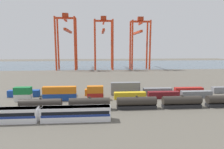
# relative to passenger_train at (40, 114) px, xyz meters

# --- Properties ---
(ground_plane) EXTENTS (420.00, 420.00, 0.00)m
(ground_plane) POSITION_rel_passenger_train_xyz_m (15.00, 61.99, -2.14)
(ground_plane) COLOR #5B564C
(harbour_water) EXTENTS (400.00, 110.00, 0.01)m
(harbour_water) POSITION_rel_passenger_train_xyz_m (15.00, 169.60, -2.14)
(harbour_water) COLOR #475B6B
(harbour_water) RESTS_ON ground_plane
(passenger_train) EXTENTS (37.41, 3.14, 3.90)m
(passenger_train) POSITION_rel_passenger_train_xyz_m (0.00, 0.00, 0.00)
(passenger_train) COLOR silver
(passenger_train) RESTS_ON ground_plane
(freight_tank_row) EXTENTS (72.66, 2.75, 4.21)m
(freight_tank_row) POSITION_rel_passenger_train_xyz_m (27.75, 8.87, -0.18)
(freight_tank_row) COLOR #232326
(freight_tank_row) RESTS_ON ground_plane
(shipping_container_0) EXTENTS (6.04, 2.44, 2.60)m
(shipping_container_0) POSITION_rel_passenger_train_xyz_m (-11.94, 20.77, -0.84)
(shipping_container_0) COLOR silver
(shipping_container_0) RESTS_ON ground_plane
(shipping_container_1) EXTENTS (6.04, 2.44, 2.60)m
(shipping_container_1) POSITION_rel_passenger_train_xyz_m (-11.94, 20.77, 1.76)
(shipping_container_1) COLOR #197538
(shipping_container_1) RESTS_ON shipping_container_0
(shipping_container_2) EXTENTS (12.10, 2.44, 2.60)m
(shipping_container_2) POSITION_rel_passenger_train_xyz_m (1.25, 20.77, -0.84)
(shipping_container_2) COLOR #1C4299
(shipping_container_2) RESTS_ON ground_plane
(shipping_container_3) EXTENTS (12.10, 2.44, 2.60)m
(shipping_container_3) POSITION_rel_passenger_train_xyz_m (1.25, 20.77, 1.76)
(shipping_container_3) COLOR orange
(shipping_container_3) RESTS_ON shipping_container_2
(shipping_container_4) EXTENTS (6.04, 2.44, 2.60)m
(shipping_container_4) POSITION_rel_passenger_train_xyz_m (14.43, 20.77, -0.84)
(shipping_container_4) COLOR #AD211C
(shipping_container_4) RESTS_ON ground_plane
(shipping_container_5) EXTENTS (6.04, 2.44, 2.60)m
(shipping_container_5) POSITION_rel_passenger_train_xyz_m (14.43, 20.77, 1.76)
(shipping_container_5) COLOR orange
(shipping_container_5) RESTS_ON shipping_container_4
(shipping_container_6) EXTENTS (12.10, 2.44, 2.60)m
(shipping_container_6) POSITION_rel_passenger_train_xyz_m (27.62, 20.77, -0.84)
(shipping_container_6) COLOR gold
(shipping_container_6) RESTS_ON ground_plane
(shipping_container_7) EXTENTS (12.10, 2.44, 2.60)m
(shipping_container_7) POSITION_rel_passenger_train_xyz_m (40.81, 20.77, -0.84)
(shipping_container_7) COLOR maroon
(shipping_container_7) RESTS_ON ground_plane
(shipping_container_8) EXTENTS (12.10, 2.44, 2.60)m
(shipping_container_8) POSITION_rel_passenger_train_xyz_m (54.00, 20.77, -0.84)
(shipping_container_8) COLOR slate
(shipping_container_8) RESTS_ON ground_plane
(shipping_container_9) EXTENTS (12.10, 2.44, 2.60)m
(shipping_container_9) POSITION_rel_passenger_train_xyz_m (-14.13, 27.30, -0.84)
(shipping_container_9) COLOR #1C4299
(shipping_container_9) RESTS_ON ground_plane
(shipping_container_10) EXTENTS (12.10, 2.44, 2.60)m
(shipping_container_10) POSITION_rel_passenger_train_xyz_m (-0.48, 27.30, -0.84)
(shipping_container_10) COLOR #146066
(shipping_container_10) RESTS_ON ground_plane
(shipping_container_11) EXTENTS (6.04, 2.44, 2.60)m
(shipping_container_11) POSITION_rel_passenger_train_xyz_m (13.16, 27.30, -0.84)
(shipping_container_11) COLOR orange
(shipping_container_11) RESTS_ON ground_plane
(shipping_container_12) EXTENTS (12.10, 2.44, 2.60)m
(shipping_container_12) POSITION_rel_passenger_train_xyz_m (26.80, 27.30, -0.84)
(shipping_container_12) COLOR slate
(shipping_container_12) RESTS_ON ground_plane
(shipping_container_13) EXTENTS (12.10, 2.44, 2.60)m
(shipping_container_13) POSITION_rel_passenger_train_xyz_m (26.80, 27.30, 1.76)
(shipping_container_13) COLOR slate
(shipping_container_13) RESTS_ON shipping_container_12
(shipping_container_14) EXTENTS (12.10, 2.44, 2.60)m
(shipping_container_14) POSITION_rel_passenger_train_xyz_m (40.45, 27.30, -0.84)
(shipping_container_14) COLOR slate
(shipping_container_14) RESTS_ON ground_plane
(shipping_container_15) EXTENTS (12.10, 2.44, 2.60)m
(shipping_container_15) POSITION_rel_passenger_train_xyz_m (54.09, 27.30, -0.84)
(shipping_container_15) COLOR #AD211C
(shipping_container_15) RESTS_ON ground_plane
(shipping_container_16) EXTENTS (6.04, 2.44, 2.60)m
(shipping_container_16) POSITION_rel_passenger_train_xyz_m (67.73, 27.30, -0.84)
(shipping_container_16) COLOR slate
(shipping_container_16) RESTS_ON ground_plane
(gantry_crane_west) EXTENTS (17.60, 39.71, 48.05)m
(gantry_crane_west) POSITION_rel_passenger_train_xyz_m (-11.35, 123.51, 27.02)
(gantry_crane_west) COLOR red
(gantry_crane_west) RESTS_ON ground_plane
(gantry_crane_central) EXTENTS (16.71, 39.04, 46.04)m
(gantry_crane_central) POSITION_rel_passenger_train_xyz_m (21.00, 123.37, 26.14)
(gantry_crane_central) COLOR red
(gantry_crane_central) RESTS_ON ground_plane
(gantry_crane_east) EXTENTS (17.22, 38.09, 45.77)m
(gantry_crane_east) POSITION_rel_passenger_train_xyz_m (53.34, 123.36, 25.77)
(gantry_crane_east) COLOR red
(gantry_crane_east) RESTS_ON ground_plane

